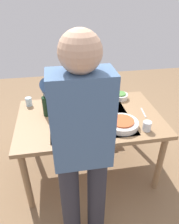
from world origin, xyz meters
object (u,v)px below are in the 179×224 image
object	(u,v)px
wine_glass_left	(59,111)
dinner_plate_near	(68,134)
chair_near	(88,96)
dinner_plate_far	(70,105)
wine_bottle	(46,105)
water_cup_near_left	(29,102)
serving_bowl_pasta	(122,123)
person_server	(82,147)
water_cup_near_right	(147,126)
dining_table	(90,123)
side_bowl_salad	(120,96)

from	to	relation	value
wine_glass_left	dinner_plate_near	bearing A→B (deg)	103.58
chair_near	dinner_plate_far	bearing A→B (deg)	63.17
dinner_plate_far	wine_bottle	bearing A→B (deg)	32.31
chair_near	water_cup_near_left	xyz separation A→B (m)	(0.72, 0.50, 0.25)
wine_bottle	serving_bowl_pasta	bearing A→B (deg)	154.97
person_server	water_cup_near_right	world-z (taller)	person_server
person_server	water_cup_near_left	size ratio (longest dim) A/B	18.31
wine_bottle	wine_glass_left	world-z (taller)	wine_bottle
chair_near	dinner_plate_near	size ratio (longest dim) A/B	3.96
dinner_plate_far	person_server	bearing A→B (deg)	90.34
dining_table	wine_bottle	distance (m)	0.47
wine_glass_left	dinner_plate_near	xyz separation A→B (m)	(-0.06, 0.24, -0.10)
side_bowl_salad	dinner_plate_near	size ratio (longest dim) A/B	0.78
dining_table	water_cup_near_left	world-z (taller)	water_cup_near_left
chair_near	wine_bottle	xyz separation A→B (m)	(0.53, 0.73, 0.31)
dining_table	wine_glass_left	xyz separation A→B (m)	(0.29, 0.02, 0.18)
water_cup_near_right	dinner_plate_near	size ratio (longest dim) A/B	0.39
water_cup_near_right	side_bowl_salad	xyz separation A→B (m)	(0.06, -0.63, -0.01)
wine_glass_left	dinner_plate_near	distance (m)	0.26
water_cup_near_left	person_server	bearing A→B (deg)	112.86
chair_near	serving_bowl_pasta	bearing A→B (deg)	98.02
wine_bottle	water_cup_near_left	bearing A→B (deg)	-49.93
serving_bowl_pasta	dinner_plate_near	bearing A→B (deg)	4.91
water_cup_near_left	serving_bowl_pasta	world-z (taller)	water_cup_near_left
chair_near	serving_bowl_pasta	distance (m)	1.08
person_server	serving_bowl_pasta	distance (m)	0.68
dining_table	wine_glass_left	size ratio (longest dim) A/B	9.38
chair_near	water_cup_near_left	distance (m)	0.91
wine_glass_left	side_bowl_salad	xyz separation A→B (m)	(-0.70, -0.34, -0.07)
side_bowl_salad	dinner_plate_near	world-z (taller)	side_bowl_salad
chair_near	person_server	size ratio (longest dim) A/B	0.54
dinner_plate_near	chair_near	bearing A→B (deg)	-107.84
dinner_plate_near	water_cup_near_right	bearing A→B (deg)	175.88
person_server	water_cup_near_left	distance (m)	1.14
dining_table	water_cup_near_right	xyz separation A→B (m)	(-0.47, 0.31, 0.12)
serving_bowl_pasta	dinner_plate_far	distance (m)	0.64
water_cup_near_right	serving_bowl_pasta	bearing A→B (deg)	-24.90
side_bowl_salad	dinner_plate_near	bearing A→B (deg)	41.99
person_server	side_bowl_salad	distance (m)	1.19
side_bowl_salad	dining_table	bearing A→B (deg)	37.65
chair_near	dinner_plate_far	xyz separation A→B (m)	(0.29, 0.58, 0.21)
dining_table	water_cup_near_left	size ratio (longest dim) A/B	15.35
side_bowl_salad	dinner_plate_far	distance (m)	0.59
side_bowl_salad	dinner_plate_near	xyz separation A→B (m)	(0.64, 0.58, -0.03)
dinner_plate_far	chair_near	bearing A→B (deg)	-116.83
water_cup_near_left	dinner_plate_near	world-z (taller)	water_cup_near_left
water_cup_near_left	dinner_plate_far	xyz separation A→B (m)	(-0.43, 0.08, -0.04)
wine_glass_left	dinner_plate_far	world-z (taller)	wine_glass_left
water_cup_near_left	side_bowl_salad	size ratio (longest dim) A/B	0.51
chair_near	wine_glass_left	xyz separation A→B (m)	(0.41, 0.85, 0.30)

